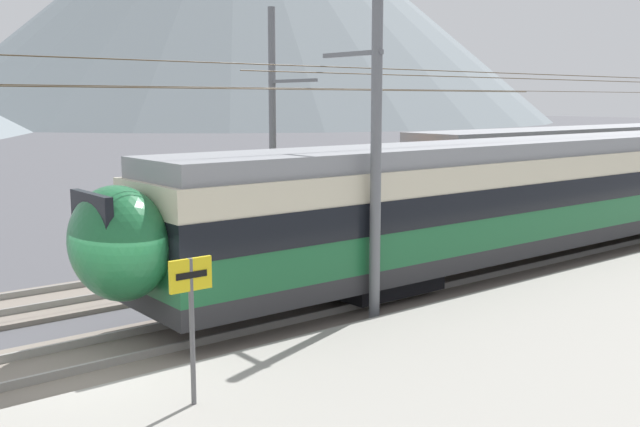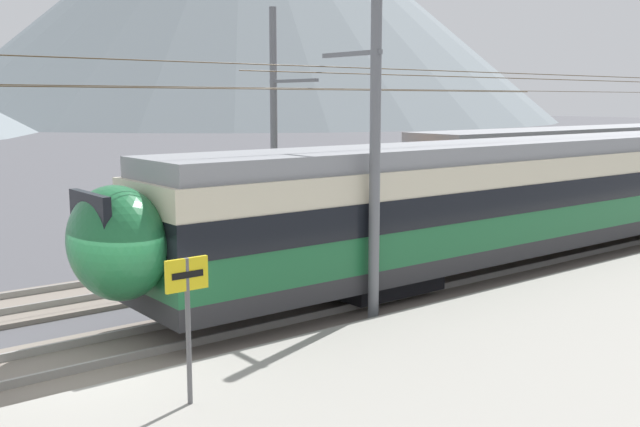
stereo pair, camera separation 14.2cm
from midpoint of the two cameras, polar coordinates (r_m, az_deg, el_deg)
name	(u,v)px [view 1 (the left image)]	position (r m, az deg, el deg)	size (l,w,h in m)	color
ground_plane	(105,380)	(14.22, -16.66, -12.24)	(400.00, 400.00, 0.00)	#4C4C51
track_near	(84,361)	(15.06, -18.09, -10.84)	(120.00, 3.00, 0.28)	slate
track_far	(12,308)	(19.29, -22.96, -6.78)	(120.00, 3.00, 0.28)	slate
train_near_platform	(586,185)	(25.71, 19.80, 2.06)	(33.95, 2.90, 4.27)	#2D2D30
train_far_track	(623,160)	(37.08, 22.33, 3.83)	(29.30, 3.03, 4.27)	#2D2D30
catenary_mast_mid	(372,157)	(16.10, 3.83, 4.40)	(39.17, 1.94, 7.15)	slate
catenary_mast_far_side	(275,127)	(24.49, -3.67, 6.74)	(39.17, 2.51, 8.01)	slate
platform_sign	(191,298)	(11.34, -10.32, -6.48)	(0.70, 0.08, 2.30)	#59595B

